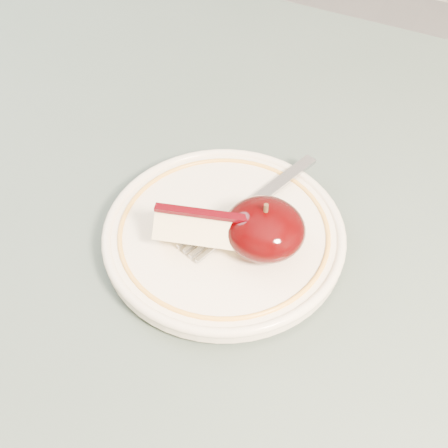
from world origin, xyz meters
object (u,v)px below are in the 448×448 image
at_px(plate, 224,234).
at_px(apple_half, 264,229).
at_px(fork, 250,206).
at_px(table, 134,275).

relative_size(plate, apple_half, 3.08).
relative_size(plate, fork, 1.32).
bearing_deg(fork, apple_half, -121.45).
height_order(plate, apple_half, apple_half).
bearing_deg(apple_half, fork, 129.91).
relative_size(table, fork, 5.36).
distance_m(table, plate, 0.14).
bearing_deg(apple_half, plate, -179.36).
xyz_separation_m(plate, apple_half, (0.04, 0.00, 0.03)).
distance_m(plate, apple_half, 0.05).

